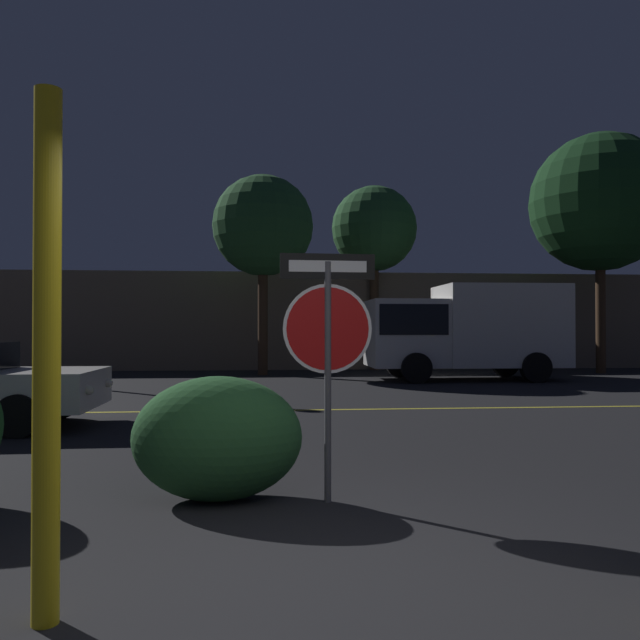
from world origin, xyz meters
name	(u,v)px	position (x,y,z in m)	size (l,w,h in m)	color
ground_plane	(342,598)	(0.00, 0.00, 0.00)	(260.00, 260.00, 0.00)	black
road_center_stripe	(289,410)	(0.00, 7.97, 0.00)	(42.43, 0.12, 0.01)	gold
stop_sign	(328,328)	(0.11, 1.92, 1.50)	(0.83, 0.06, 2.14)	#4C4C51
yellow_pole_left	(47,355)	(-1.54, -0.16, 1.36)	(0.14, 0.14, 2.72)	yellow
hedge_bush_2	(218,438)	(-0.84, 2.04, 0.54)	(1.47, 0.92, 1.08)	#285B2D
delivery_truck	(462,328)	(5.30, 14.33, 1.51)	(5.61, 2.56, 2.76)	silver
street_lamp	(45,241)	(-6.35, 13.88, 3.84)	(0.38, 0.38, 6.40)	#4C4C51
tree_0	(374,230)	(3.50, 18.83, 5.07)	(3.08, 3.08, 6.66)	#422D1E
tree_1	(263,227)	(-0.51, 16.74, 4.79)	(3.26, 3.26, 6.46)	#422D1E
tree_2	(600,203)	(10.78, 16.54, 5.72)	(4.62, 4.62, 8.05)	#422D1E
building_backdrop	(248,321)	(-1.12, 21.12, 1.77)	(32.33, 4.16, 3.55)	#6B5B4C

